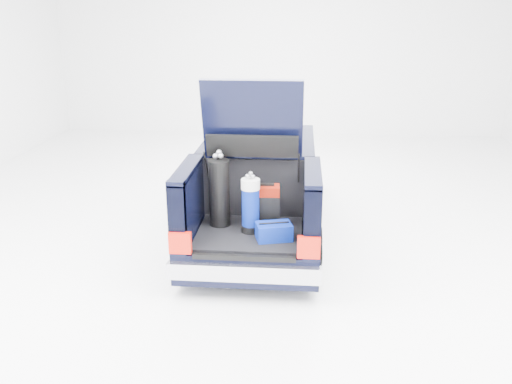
# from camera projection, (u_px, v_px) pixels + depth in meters

# --- Properties ---
(ground) EXTENTS (14.00, 14.00, 0.00)m
(ground) POSITION_uv_depth(u_px,v_px,m) (259.00, 230.00, 8.45)
(ground) COLOR white
(ground) RESTS_ON ground
(car) EXTENTS (1.87, 4.65, 2.47)m
(car) POSITION_uv_depth(u_px,v_px,m) (259.00, 187.00, 8.33)
(car) COLOR black
(car) RESTS_ON ground
(red_suitcase) EXTENTS (0.37, 0.25, 0.59)m
(red_suitcase) POSITION_uv_depth(u_px,v_px,m) (265.00, 207.00, 6.91)
(red_suitcase) COLOR #6C0E03
(red_suitcase) RESTS_ON car
(black_golf_bag) EXTENTS (0.27, 0.30, 0.98)m
(black_golf_bag) POSITION_uv_depth(u_px,v_px,m) (219.00, 193.00, 6.94)
(black_golf_bag) COLOR black
(black_golf_bag) RESTS_ON car
(blue_golf_bag) EXTENTS (0.25, 0.25, 0.79)m
(blue_golf_bag) POSITION_uv_depth(u_px,v_px,m) (251.00, 205.00, 6.75)
(blue_golf_bag) COLOR black
(blue_golf_bag) RESTS_ON car
(blue_duffel) EXTENTS (0.48, 0.38, 0.22)m
(blue_duffel) POSITION_uv_depth(u_px,v_px,m) (274.00, 231.00, 6.61)
(blue_duffel) COLOR navy
(blue_duffel) RESTS_ON car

